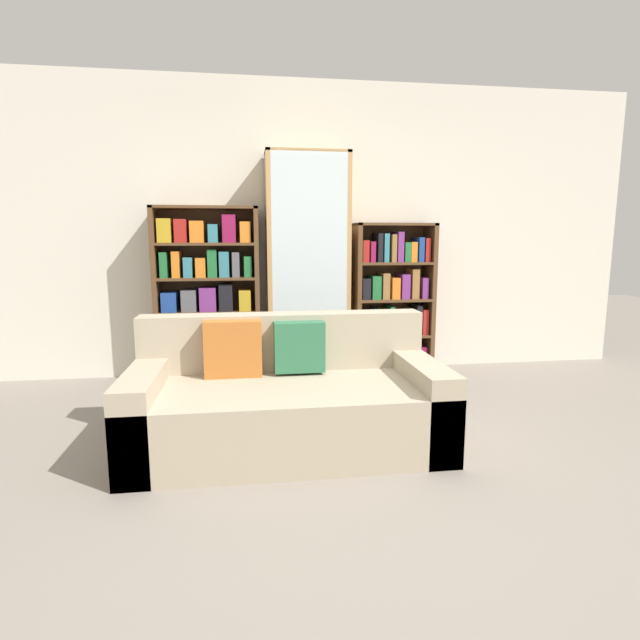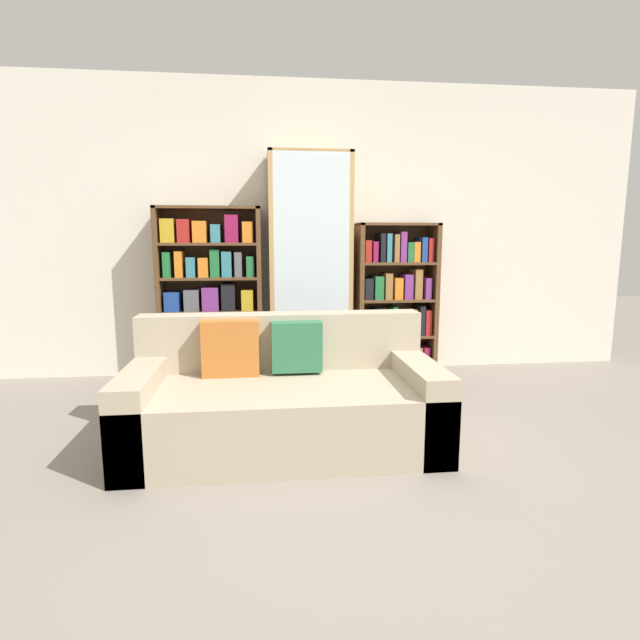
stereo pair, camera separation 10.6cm
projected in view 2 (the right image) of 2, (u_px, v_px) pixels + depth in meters
The scene contains 7 objects.
ground_plane at pixel (359, 492), 2.54m from camera, with size 16.00×16.00×0.00m, color gray.
wall_back at pixel (311, 231), 4.71m from camera, with size 6.34×0.06×2.70m.
couch at pixel (283, 401), 3.11m from camera, with size 1.88×0.93×0.78m.
bookshelf_left at pixel (211, 297), 4.50m from camera, with size 0.91×0.32×1.55m.
display_cabinet at pixel (310, 268), 4.55m from camera, with size 0.74×0.36×2.03m.
bookshelf_right at pixel (395, 302), 4.71m from camera, with size 0.75×0.32×1.41m.
wine_bottle at pixel (381, 374), 4.18m from camera, with size 0.09×0.09×0.38m.
Camera 2 is at (-0.47, -2.32, 1.27)m, focal length 28.00 mm.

